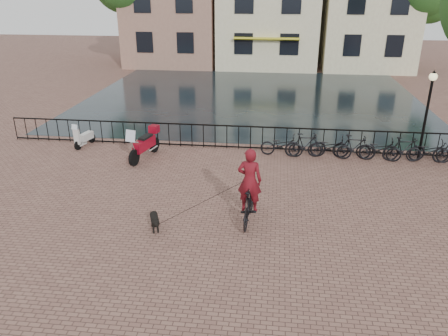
# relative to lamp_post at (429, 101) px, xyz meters

# --- Properties ---
(ground) EXTENTS (100.00, 100.00, 0.00)m
(ground) POSITION_rel_lamp_post_xyz_m (-7.20, -7.60, -2.38)
(ground) COLOR brown
(ground) RESTS_ON ground
(canal_water) EXTENTS (20.00, 20.00, 0.00)m
(canal_water) POSITION_rel_lamp_post_xyz_m (-7.20, 9.70, -2.38)
(canal_water) COLOR black
(canal_water) RESTS_ON ground
(railing) EXTENTS (20.00, 0.05, 1.02)m
(railing) POSITION_rel_lamp_post_xyz_m (-7.20, 0.40, -1.87)
(railing) COLOR black
(railing) RESTS_ON ground
(lamp_post) EXTENTS (0.30, 0.30, 3.45)m
(lamp_post) POSITION_rel_lamp_post_xyz_m (0.00, 0.00, 0.00)
(lamp_post) COLOR black
(lamp_post) RESTS_ON ground
(cyclist) EXTENTS (0.88, 1.98, 2.66)m
(cyclist) POSITION_rel_lamp_post_xyz_m (-6.34, -5.70, -1.37)
(cyclist) COLOR black
(cyclist) RESTS_ON ground
(dog) EXTENTS (0.54, 0.85, 0.55)m
(dog) POSITION_rel_lamp_post_xyz_m (-8.94, -6.49, -2.10)
(dog) COLOR black
(dog) RESTS_ON ground
(motorcycle) EXTENTS (0.97, 2.13, 1.48)m
(motorcycle) POSITION_rel_lamp_post_xyz_m (-10.81, -1.17, -1.64)
(motorcycle) COLOR maroon
(motorcycle) RESTS_ON ground
(scooter) EXTENTS (0.62, 1.28, 1.15)m
(scooter) POSITION_rel_lamp_post_xyz_m (-13.79, -0.07, -1.80)
(scooter) COLOR beige
(scooter) RESTS_ON ground
(parked_bike_0) EXTENTS (1.77, 0.76, 0.90)m
(parked_bike_0) POSITION_rel_lamp_post_xyz_m (-5.40, -0.20, -1.93)
(parked_bike_0) COLOR black
(parked_bike_0) RESTS_ON ground
(parked_bike_1) EXTENTS (1.71, 0.68, 1.00)m
(parked_bike_1) POSITION_rel_lamp_post_xyz_m (-4.45, -0.20, -1.88)
(parked_bike_1) COLOR black
(parked_bike_1) RESTS_ON ground
(parked_bike_2) EXTENTS (1.76, 0.76, 0.90)m
(parked_bike_2) POSITION_rel_lamp_post_xyz_m (-3.50, -0.20, -1.93)
(parked_bike_2) COLOR black
(parked_bike_2) RESTS_ON ground
(parked_bike_3) EXTENTS (1.70, 0.64, 1.00)m
(parked_bike_3) POSITION_rel_lamp_post_xyz_m (-2.55, -0.20, -1.88)
(parked_bike_3) COLOR black
(parked_bike_3) RESTS_ON ground
(parked_bike_4) EXTENTS (1.79, 0.86, 0.90)m
(parked_bike_4) POSITION_rel_lamp_post_xyz_m (-1.60, -0.20, -1.93)
(parked_bike_4) COLOR black
(parked_bike_4) RESTS_ON ground
(parked_bike_5) EXTENTS (1.71, 0.66, 1.00)m
(parked_bike_5) POSITION_rel_lamp_post_xyz_m (-0.65, -0.20, -1.88)
(parked_bike_5) COLOR black
(parked_bike_5) RESTS_ON ground
(parked_bike_6) EXTENTS (1.72, 0.62, 0.90)m
(parked_bike_6) POSITION_rel_lamp_post_xyz_m (0.30, -0.20, -1.93)
(parked_bike_6) COLOR black
(parked_bike_6) RESTS_ON ground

